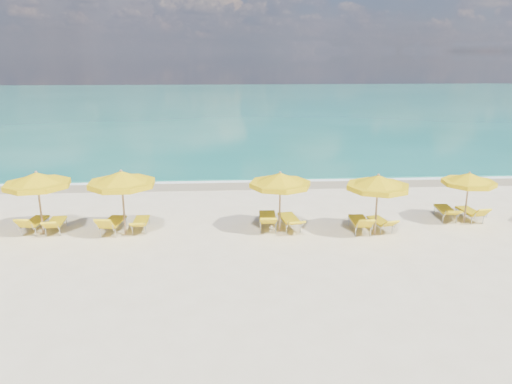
{
  "coord_description": "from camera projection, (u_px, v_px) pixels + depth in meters",
  "views": [
    {
      "loc": [
        -1.22,
        -18.16,
        6.77
      ],
      "look_at": [
        0.0,
        1.5,
        1.2
      ],
      "focal_mm": 35.0,
      "sensor_mm": 36.0,
      "label": 1
    }
  ],
  "objects": [
    {
      "name": "whitecap_far",
      "position": [
        333.0,
        133.0,
        42.88
      ],
      "size": [
        18.0,
        0.3,
        0.05
      ],
      "primitive_type": "cube",
      "color": "white",
      "rests_on": "ground"
    },
    {
      "name": "lounger_3_left",
      "position": [
        268.0,
        222.0,
        19.81
      ],
      "size": [
        0.76,
        2.06,
        0.83
      ],
      "rotation": [
        0.0,
        0.0,
        -0.05
      ],
      "color": "#A5A8AD",
      "rests_on": "ground"
    },
    {
      "name": "lounger_2_right",
      "position": [
        141.0,
        225.0,
        19.56
      ],
      "size": [
        0.59,
        1.72,
        0.65
      ],
      "rotation": [
        0.0,
        0.0,
        0.01
      ],
      "color": "#A5A8AD",
      "rests_on": "ground"
    },
    {
      "name": "umbrella_2",
      "position": [
        121.0,
        179.0,
        18.49
      ],
      "size": [
        3.27,
        3.27,
        2.57
      ],
      "rotation": [
        0.0,
        0.0,
        -0.36
      ],
      "color": "#A87F54",
      "rests_on": "ground"
    },
    {
      "name": "lounger_2_left",
      "position": [
        113.0,
        226.0,
        19.29
      ],
      "size": [
        0.87,
        1.94,
        0.91
      ],
      "rotation": [
        0.0,
        0.0,
        -0.13
      ],
      "color": "#A5A8AD",
      "rests_on": "ground"
    },
    {
      "name": "umbrella_5",
      "position": [
        469.0,
        179.0,
        19.92
      ],
      "size": [
        2.67,
        2.67,
        2.15
      ],
      "rotation": [
        0.0,
        0.0,
        0.31
      ],
      "color": "#A87F54",
      "rests_on": "ground"
    },
    {
      "name": "lounger_5_right",
      "position": [
        470.0,
        215.0,
        20.71
      ],
      "size": [
        0.75,
        1.76,
        0.8
      ],
      "rotation": [
        0.0,
        0.0,
        0.11
      ],
      "color": "#A5A8AD",
      "rests_on": "ground"
    },
    {
      "name": "ground_plane",
      "position": [
        258.0,
        232.0,
        19.35
      ],
      "size": [
        120.0,
        120.0,
        0.0
      ],
      "primitive_type": "plane",
      "color": "beige"
    },
    {
      "name": "umbrella_4",
      "position": [
        378.0,
        183.0,
        18.5
      ],
      "size": [
        2.46,
        2.46,
        2.42
      ],
      "rotation": [
        0.0,
        0.0,
        0.03
      ],
      "color": "#A87F54",
      "rests_on": "ground"
    },
    {
      "name": "ocean",
      "position": [
        234.0,
        105.0,
        65.45
      ],
      "size": [
        120.0,
        80.0,
        0.3
      ],
      "primitive_type": "cube",
      "color": "#126557",
      "rests_on": "ground"
    },
    {
      "name": "lounger_1_left",
      "position": [
        35.0,
        226.0,
        19.42
      ],
      "size": [
        0.76,
        1.82,
        0.85
      ],
      "rotation": [
        0.0,
        0.0,
        -0.09
      ],
      "color": "#A5A8AD",
      "rests_on": "ground"
    },
    {
      "name": "lounger_4_left",
      "position": [
        360.0,
        225.0,
        19.41
      ],
      "size": [
        0.7,
        1.9,
        0.86
      ],
      "rotation": [
        0.0,
        0.0,
        -0.03
      ],
      "color": "#A5A8AD",
      "rests_on": "ground"
    },
    {
      "name": "lounger_1_right",
      "position": [
        56.0,
        226.0,
        19.41
      ],
      "size": [
        0.7,
        1.78,
        0.74
      ],
      "rotation": [
        0.0,
        0.0,
        0.07
      ],
      "color": "#A5A8AD",
      "rests_on": "ground"
    },
    {
      "name": "foam_line",
      "position": [
        248.0,
        180.0,
        27.23
      ],
      "size": [
        120.0,
        1.2,
        0.03
      ],
      "primitive_type": "cube",
      "color": "white",
      "rests_on": "ground"
    },
    {
      "name": "umbrella_1",
      "position": [
        37.0,
        180.0,
        18.58
      ],
      "size": [
        2.94,
        2.94,
        2.5
      ],
      "rotation": [
        0.0,
        0.0,
        -0.22
      ],
      "color": "#A87F54",
      "rests_on": "ground"
    },
    {
      "name": "lounger_3_right",
      "position": [
        290.0,
        223.0,
        19.71
      ],
      "size": [
        0.89,
        2.02,
        0.7
      ],
      "rotation": [
        0.0,
        0.0,
        0.14
      ],
      "color": "#A5A8AD",
      "rests_on": "ground"
    },
    {
      "name": "umbrella_3",
      "position": [
        280.0,
        180.0,
        18.89
      ],
      "size": [
        2.58,
        2.58,
        2.41
      ],
      "rotation": [
        0.0,
        0.0,
        0.09
      ],
      "color": "#A87F54",
      "rests_on": "ground"
    },
    {
      "name": "whitecap_near",
      "position": [
        158.0,
        150.0,
        35.32
      ],
      "size": [
        14.0,
        0.36,
        0.05
      ],
      "primitive_type": "cube",
      "color": "white",
      "rests_on": "ground"
    },
    {
      "name": "wet_sand_band",
      "position": [
        249.0,
        184.0,
        26.46
      ],
      "size": [
        120.0,
        2.6,
        0.01
      ],
      "primitive_type": "cube",
      "color": "tan",
      "rests_on": "ground"
    },
    {
      "name": "lounger_4_right",
      "position": [
        380.0,
        225.0,
        19.58
      ],
      "size": [
        0.85,
        1.71,
        0.7
      ],
      "rotation": [
        0.0,
        0.0,
        0.2
      ],
      "color": "#A5A8AD",
      "rests_on": "ground"
    },
    {
      "name": "lounger_5_left",
      "position": [
        445.0,
        213.0,
        20.89
      ],
      "size": [
        0.79,
        1.91,
        0.71
      ],
      "rotation": [
        0.0,
        0.0,
        -0.1
      ],
      "color": "#A5A8AD",
      "rests_on": "ground"
    }
  ]
}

